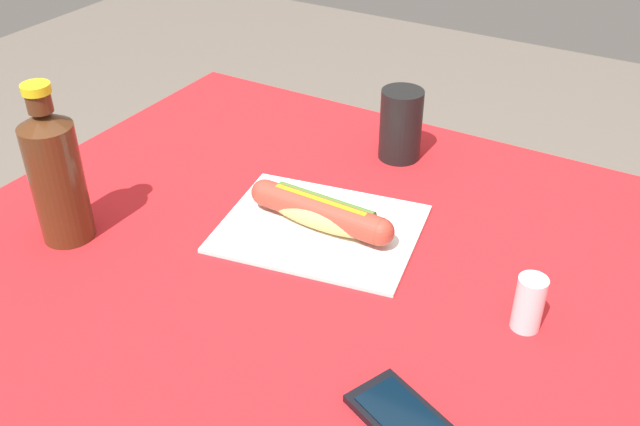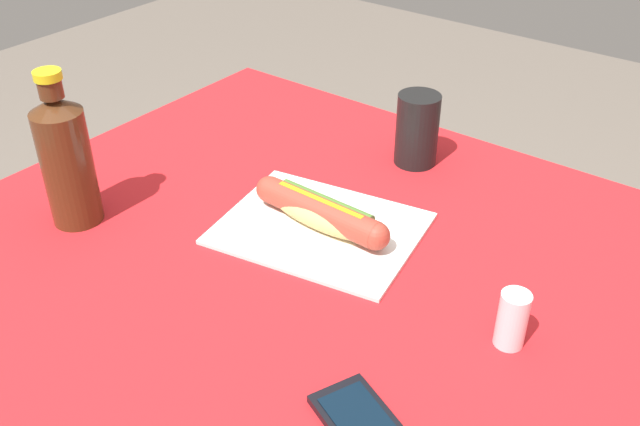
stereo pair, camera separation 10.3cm
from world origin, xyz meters
TOP-DOWN VIEW (x-y plane):
  - dining_table at (0.00, 0.00)m, footprint 1.16×0.90m
  - paper_wrapper at (-0.08, 0.05)m, footprint 0.32×0.27m
  - hot_dog at (-0.08, 0.05)m, footprint 0.24×0.05m
  - soda_bottle at (-0.38, -0.14)m, footprint 0.07×0.07m
  - drinking_cup at (-0.07, 0.31)m, footprint 0.07×0.07m
  - salt_shaker at (0.24, -0.00)m, footprint 0.04×0.04m

SIDE VIEW (x-z plane):
  - dining_table at x=0.00m, z-range 0.24..0.98m
  - paper_wrapper at x=-0.08m, z-range 0.74..0.74m
  - hot_dog at x=-0.08m, z-range 0.75..0.79m
  - salt_shaker at x=0.24m, z-range 0.74..0.81m
  - drinking_cup at x=-0.07m, z-range 0.74..0.86m
  - soda_bottle at x=-0.38m, z-range 0.72..0.96m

